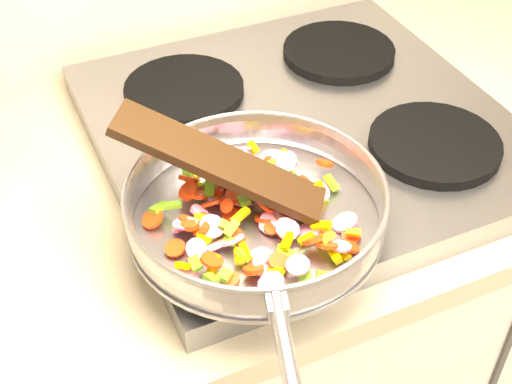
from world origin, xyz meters
name	(u,v)px	position (x,y,z in m)	size (l,w,h in m)	color
cooktop	(303,130)	(-0.70, 1.67, 0.92)	(0.60, 0.60, 0.04)	#939399
grate_fl	(257,198)	(-0.84, 1.52, 0.95)	(0.19, 0.19, 0.02)	black
grate_fr	(435,144)	(-0.56, 1.52, 0.95)	(0.19, 0.19, 0.02)	black
grate_bl	(184,90)	(-0.84, 1.81, 0.95)	(0.19, 0.19, 0.02)	black
grate_br	(339,52)	(-0.56, 1.81, 0.95)	(0.19, 0.19, 0.02)	black
saute_pan	(256,205)	(-0.86, 1.47, 0.99)	(0.36, 0.52, 0.06)	#9E9EA5
vegetable_heap	(255,209)	(-0.86, 1.48, 0.97)	(0.27, 0.28, 0.05)	#609E1A
wooden_spatula	(220,163)	(-0.89, 1.52, 1.03)	(0.27, 0.06, 0.01)	black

